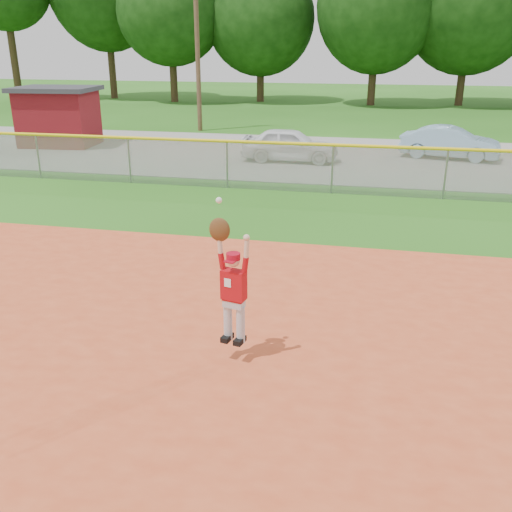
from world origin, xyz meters
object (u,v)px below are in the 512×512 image
(ballplayer, at_px, (232,283))
(car_blue, at_px, (450,143))
(utility_shed, at_px, (58,116))
(car_white_a, at_px, (290,145))

(ballplayer, bearing_deg, car_blue, 74.51)
(car_blue, xyz_separation_m, utility_shed, (-16.82, -0.43, 0.66))
(car_white_a, bearing_deg, car_blue, -73.65)
(car_white_a, height_order, utility_shed, utility_shed)
(car_white_a, distance_m, car_blue, 6.43)
(utility_shed, bearing_deg, ballplayer, -53.40)
(car_white_a, xyz_separation_m, car_blue, (6.15, 1.87, -0.01))
(utility_shed, xyz_separation_m, ballplayer, (12.16, -16.38, -0.07))
(car_white_a, bearing_deg, ballplayer, -174.87)
(utility_shed, bearing_deg, car_white_a, -7.71)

